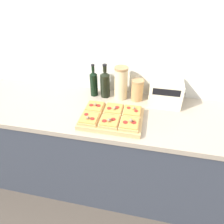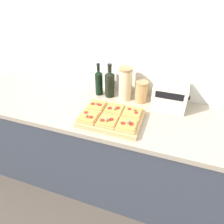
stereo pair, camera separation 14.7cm
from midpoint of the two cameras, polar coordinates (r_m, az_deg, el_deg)
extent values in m
plane|color=#4C4238|center=(2.07, -3.54, -26.38)|extent=(12.00, 12.00, 0.00)
cube|color=silver|center=(1.73, 0.80, 16.18)|extent=(6.00, 0.06, 2.50)
cube|color=#333842|center=(1.89, -1.53, -11.64)|extent=(2.60, 0.64, 0.87)
cube|color=gray|center=(1.59, -1.78, -0.33)|extent=(2.63, 0.67, 0.04)
cube|color=tan|center=(1.47, -3.10, -1.95)|extent=(0.45, 0.32, 0.03)
cube|color=tan|center=(1.55, -7.61, 1.21)|extent=(0.13, 0.14, 0.02)
cube|color=#D6843D|center=(1.54, -7.65, 1.64)|extent=(0.12, 0.13, 0.01)
cylinder|color=maroon|center=(1.54, -8.69, 1.88)|extent=(0.03, 0.03, 0.00)
cylinder|color=maroon|center=(1.53, -6.65, 1.74)|extent=(0.03, 0.03, 0.00)
sphere|color=#7F6B51|center=(1.53, -7.56, 2.10)|extent=(0.02, 0.02, 0.02)
cube|color=tan|center=(1.51, -2.42, 0.59)|extent=(0.13, 0.14, 0.02)
cube|color=#D6843D|center=(1.50, -2.44, 1.03)|extent=(0.12, 0.13, 0.01)
cylinder|color=maroon|center=(1.49, -3.63, 1.00)|extent=(0.03, 0.03, 0.00)
cylinder|color=maroon|center=(1.50, -1.33, 1.26)|extent=(0.03, 0.03, 0.00)
sphere|color=#7F6B51|center=(1.47, -2.12, 0.99)|extent=(0.02, 0.02, 0.02)
cube|color=tan|center=(1.49, 2.97, -0.06)|extent=(0.13, 0.14, 0.02)
cube|color=#D6843D|center=(1.48, 2.99, 0.38)|extent=(0.12, 0.13, 0.01)
cylinder|color=maroon|center=(1.50, 1.99, 1.13)|extent=(0.03, 0.03, 0.00)
cylinder|color=maroon|center=(1.46, 4.08, 0.21)|extent=(0.03, 0.03, 0.00)
sphere|color=#7F6B51|center=(1.48, 3.51, 1.03)|extent=(0.02, 0.02, 0.02)
cube|color=tan|center=(1.43, -9.48, -2.17)|extent=(0.13, 0.14, 0.02)
cube|color=#D6843D|center=(1.42, -9.54, -1.72)|extent=(0.12, 0.13, 0.01)
cylinder|color=maroon|center=(1.45, -10.28, -0.75)|extent=(0.03, 0.03, 0.00)
cylinder|color=maroon|center=(1.40, -8.63, -2.01)|extent=(0.03, 0.03, 0.00)
sphere|color=#7F6B51|center=(1.40, -9.95, -1.67)|extent=(0.02, 0.02, 0.02)
cube|color=tan|center=(1.39, -3.91, -2.93)|extent=(0.13, 0.14, 0.02)
cube|color=#D6843D|center=(1.38, -3.94, -2.48)|extent=(0.12, 0.13, 0.01)
cylinder|color=maroon|center=(1.37, -5.31, -2.63)|extent=(0.03, 0.03, 0.00)
cylinder|color=maroon|center=(1.38, -2.70, -2.18)|extent=(0.03, 0.03, 0.00)
sphere|color=#7F6B51|center=(1.36, -3.98, -2.38)|extent=(0.03, 0.03, 0.03)
cube|color=tan|center=(1.37, 1.93, -3.70)|extent=(0.13, 0.14, 0.02)
cube|color=#D6843D|center=(1.36, 1.94, -3.24)|extent=(0.12, 0.13, 0.01)
cylinder|color=maroon|center=(1.35, 0.73, -3.04)|extent=(0.03, 0.03, 0.00)
cylinder|color=maroon|center=(1.35, 3.14, -3.13)|extent=(0.03, 0.03, 0.00)
sphere|color=#7F6B51|center=(1.35, 2.38, -2.53)|extent=(0.03, 0.03, 0.03)
cylinder|color=black|center=(1.75, -7.62, 7.56)|extent=(0.07, 0.07, 0.19)
cone|color=black|center=(1.70, -7.91, 10.87)|extent=(0.07, 0.07, 0.03)
cylinder|color=black|center=(1.68, -8.03, 12.10)|extent=(0.02, 0.02, 0.05)
cylinder|color=black|center=(1.67, -8.12, 13.09)|extent=(0.03, 0.03, 0.01)
cylinder|color=black|center=(1.72, -4.44, 7.38)|extent=(0.08, 0.08, 0.20)
cone|color=black|center=(1.67, -4.62, 10.84)|extent=(0.08, 0.08, 0.03)
cylinder|color=black|center=(1.65, -4.69, 12.14)|extent=(0.03, 0.03, 0.05)
cylinder|color=black|center=(1.64, -4.75, 13.17)|extent=(0.04, 0.04, 0.01)
cylinder|color=beige|center=(1.68, 0.05, 7.89)|extent=(0.11, 0.11, 0.26)
cylinder|color=#937047|center=(1.62, 0.05, 12.29)|extent=(0.11, 0.11, 0.02)
cylinder|color=#AD7F4C|center=(1.68, 4.71, 5.93)|extent=(0.10, 0.10, 0.16)
cylinder|color=#937047|center=(1.64, 4.86, 8.69)|extent=(0.10, 0.10, 0.02)
cube|color=beige|center=(1.65, 12.51, 5.35)|extent=(0.26, 0.21, 0.20)
cube|color=black|center=(1.54, 12.69, 5.41)|extent=(0.21, 0.01, 0.06)
cube|color=black|center=(1.66, 17.40, 5.03)|extent=(0.02, 0.02, 0.02)
camera|label=1|loc=(0.07, -92.86, -2.05)|focal=32.00mm
camera|label=2|loc=(0.07, 87.14, 2.05)|focal=32.00mm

